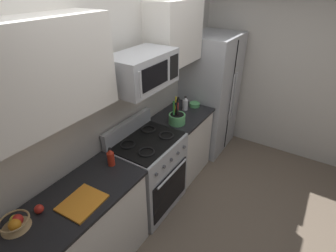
{
  "coord_description": "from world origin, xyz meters",
  "views": [
    {
      "loc": [
        -1.82,
        -0.76,
        2.44
      ],
      "look_at": [
        0.23,
        0.55,
        1.03
      ],
      "focal_mm": 27.38,
      "sensor_mm": 36.0,
      "label": 1
    }
  ],
  "objects_px": {
    "refrigerator": "(210,95)",
    "utensil_crock": "(177,118)",
    "bottle_hot_sauce": "(111,157)",
    "apple_loose": "(39,209)",
    "cutting_board": "(82,203)",
    "bottle_vinegar": "(185,104)",
    "range_oven": "(149,173)",
    "prep_bowl": "(195,104)",
    "microwave": "(142,70)",
    "fruit_basket": "(15,223)"
  },
  "relations": [
    {
      "from": "refrigerator",
      "to": "microwave",
      "type": "distance_m",
      "value": 1.78
    },
    {
      "from": "cutting_board",
      "to": "apple_loose",
      "type": "bearing_deg",
      "value": 139.39
    },
    {
      "from": "apple_loose",
      "to": "cutting_board",
      "type": "height_order",
      "value": "apple_loose"
    },
    {
      "from": "apple_loose",
      "to": "prep_bowl",
      "type": "height_order",
      "value": "apple_loose"
    },
    {
      "from": "bottle_vinegar",
      "to": "prep_bowl",
      "type": "distance_m",
      "value": 0.18
    },
    {
      "from": "bottle_hot_sauce",
      "to": "fruit_basket",
      "type": "bearing_deg",
      "value": 175.07
    },
    {
      "from": "utensil_crock",
      "to": "fruit_basket",
      "type": "xyz_separation_m",
      "value": [
        -1.89,
        0.19,
        -0.02
      ]
    },
    {
      "from": "apple_loose",
      "to": "cutting_board",
      "type": "xyz_separation_m",
      "value": [
        0.23,
        -0.2,
        -0.03
      ]
    },
    {
      "from": "bottle_vinegar",
      "to": "microwave",
      "type": "bearing_deg",
      "value": -179.43
    },
    {
      "from": "apple_loose",
      "to": "prep_bowl",
      "type": "xyz_separation_m",
      "value": [
        2.26,
        -0.13,
        -0.01
      ]
    },
    {
      "from": "prep_bowl",
      "to": "range_oven",
      "type": "bearing_deg",
      "value": 178.64
    },
    {
      "from": "fruit_basket",
      "to": "cutting_board",
      "type": "relative_size",
      "value": 0.64
    },
    {
      "from": "range_oven",
      "to": "cutting_board",
      "type": "relative_size",
      "value": 3.38
    },
    {
      "from": "utensil_crock",
      "to": "bottle_vinegar",
      "type": "bearing_deg",
      "value": 14.48
    },
    {
      "from": "apple_loose",
      "to": "bottle_vinegar",
      "type": "height_order",
      "value": "bottle_vinegar"
    },
    {
      "from": "range_oven",
      "to": "cutting_board",
      "type": "distance_m",
      "value": 1.08
    },
    {
      "from": "range_oven",
      "to": "bottle_hot_sauce",
      "type": "relative_size",
      "value": 5.76
    },
    {
      "from": "microwave",
      "to": "cutting_board",
      "type": "xyz_separation_m",
      "value": [
        -0.98,
        -0.12,
        -0.78
      ]
    },
    {
      "from": "range_oven",
      "to": "bottle_hot_sauce",
      "type": "height_order",
      "value": "bottle_hot_sauce"
    },
    {
      "from": "bottle_vinegar",
      "to": "range_oven",
      "type": "bearing_deg",
      "value": -177.81
    },
    {
      "from": "range_oven",
      "to": "bottle_vinegar",
      "type": "distance_m",
      "value": 1.03
    },
    {
      "from": "apple_loose",
      "to": "cutting_board",
      "type": "distance_m",
      "value": 0.31
    },
    {
      "from": "refrigerator",
      "to": "utensil_crock",
      "type": "xyz_separation_m",
      "value": [
        -1.07,
        -0.05,
        0.09
      ]
    },
    {
      "from": "cutting_board",
      "to": "bottle_vinegar",
      "type": "height_order",
      "value": "bottle_vinegar"
    },
    {
      "from": "range_oven",
      "to": "cutting_board",
      "type": "xyz_separation_m",
      "value": [
        -0.98,
        -0.09,
        0.44
      ]
    },
    {
      "from": "utensil_crock",
      "to": "bottle_hot_sauce",
      "type": "distance_m",
      "value": 1.02
    },
    {
      "from": "refrigerator",
      "to": "bottle_hot_sauce",
      "type": "height_order",
      "value": "refrigerator"
    },
    {
      "from": "cutting_board",
      "to": "utensil_crock",
      "type": "bearing_deg",
      "value": 1.08
    },
    {
      "from": "range_oven",
      "to": "fruit_basket",
      "type": "bearing_deg",
      "value": 174.79
    },
    {
      "from": "bottle_hot_sauce",
      "to": "bottle_vinegar",
      "type": "height_order",
      "value": "bottle_vinegar"
    },
    {
      "from": "microwave",
      "to": "prep_bowl",
      "type": "relative_size",
      "value": 4.9
    },
    {
      "from": "refrigerator",
      "to": "microwave",
      "type": "xyz_separation_m",
      "value": [
        -1.58,
        0.04,
        0.81
      ]
    },
    {
      "from": "refrigerator",
      "to": "utensil_crock",
      "type": "bearing_deg",
      "value": -177.55
    },
    {
      "from": "utensil_crock",
      "to": "apple_loose",
      "type": "bearing_deg",
      "value": 174.32
    },
    {
      "from": "range_oven",
      "to": "prep_bowl",
      "type": "relative_size",
      "value": 7.7
    },
    {
      "from": "bottle_hot_sauce",
      "to": "prep_bowl",
      "type": "height_order",
      "value": "bottle_hot_sauce"
    },
    {
      "from": "fruit_basket",
      "to": "cutting_board",
      "type": "distance_m",
      "value": 0.46
    },
    {
      "from": "cutting_board",
      "to": "range_oven",
      "type": "bearing_deg",
      "value": 5.33
    },
    {
      "from": "prep_bowl",
      "to": "microwave",
      "type": "bearing_deg",
      "value": 177.27
    },
    {
      "from": "refrigerator",
      "to": "cutting_board",
      "type": "height_order",
      "value": "refrigerator"
    },
    {
      "from": "apple_loose",
      "to": "fruit_basket",
      "type": "bearing_deg",
      "value": 174.34
    },
    {
      "from": "prep_bowl",
      "to": "cutting_board",
      "type": "bearing_deg",
      "value": -178.13
    },
    {
      "from": "prep_bowl",
      "to": "bottle_hot_sauce",
      "type": "bearing_deg",
      "value": 177.24
    },
    {
      "from": "utensil_crock",
      "to": "bottle_hot_sauce",
      "type": "relative_size",
      "value": 1.74
    },
    {
      "from": "refrigerator",
      "to": "utensil_crock",
      "type": "relative_size",
      "value": 5.42
    },
    {
      "from": "cutting_board",
      "to": "fruit_basket",
      "type": "bearing_deg",
      "value": 151.71
    },
    {
      "from": "utensil_crock",
      "to": "apple_loose",
      "type": "distance_m",
      "value": 1.73
    },
    {
      "from": "refrigerator",
      "to": "utensil_crock",
      "type": "distance_m",
      "value": 1.07
    },
    {
      "from": "microwave",
      "to": "utensil_crock",
      "type": "distance_m",
      "value": 0.89
    },
    {
      "from": "range_oven",
      "to": "prep_bowl",
      "type": "bearing_deg",
      "value": -1.36
    }
  ]
}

